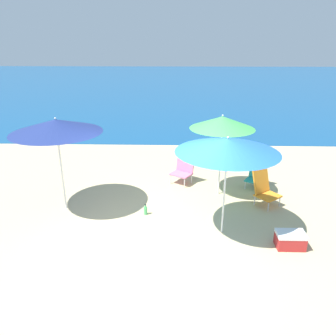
# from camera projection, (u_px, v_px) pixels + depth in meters

# --- Properties ---
(ground_plane) EXTENTS (60.00, 60.00, 0.00)m
(ground_plane) POSITION_uv_depth(u_px,v_px,m) (156.00, 243.00, 6.11)
(ground_plane) COLOR #C6B284
(sea_water) EXTENTS (60.00, 40.00, 0.01)m
(sea_water) POSITION_uv_depth(u_px,v_px,m) (174.00, 82.00, 30.50)
(sea_water) COLOR navy
(sea_water) RESTS_ON ground
(beach_umbrella_blue) EXTENTS (1.89, 1.89, 1.95)m
(beach_umbrella_blue) POSITION_uv_depth(u_px,v_px,m) (228.00, 145.00, 5.82)
(beach_umbrella_blue) COLOR white
(beach_umbrella_blue) RESTS_ON ground
(beach_umbrella_navy) EXTENTS (1.89, 1.89, 2.07)m
(beach_umbrella_navy) POSITION_uv_depth(u_px,v_px,m) (56.00, 126.00, 6.71)
(beach_umbrella_navy) COLOR white
(beach_umbrella_navy) RESTS_ON ground
(beach_umbrella_green) EXTENTS (1.50, 1.50, 1.97)m
(beach_umbrella_green) POSITION_uv_depth(u_px,v_px,m) (222.00, 123.00, 7.44)
(beach_umbrella_green) COLOR white
(beach_umbrella_green) RESTS_ON ground
(beach_chair_teal) EXTENTS (0.62, 0.64, 0.72)m
(beach_chair_teal) POSITION_uv_depth(u_px,v_px,m) (257.00, 174.00, 8.37)
(beach_chair_teal) COLOR silver
(beach_chair_teal) RESTS_ON ground
(beach_chair_pink) EXTENTS (0.68, 0.66, 0.74)m
(beach_chair_pink) POSITION_uv_depth(u_px,v_px,m) (183.00, 168.00, 8.62)
(beach_chair_pink) COLOR silver
(beach_chair_pink) RESTS_ON ground
(beach_chair_orange) EXTENTS (0.71, 0.72, 0.83)m
(beach_chair_orange) POSITION_uv_depth(u_px,v_px,m) (264.00, 188.00, 7.44)
(beach_chair_orange) COLOR silver
(beach_chair_orange) RESTS_ON ground
(water_bottle) EXTENTS (0.08, 0.08, 0.25)m
(water_bottle) POSITION_uv_depth(u_px,v_px,m) (146.00, 210.00, 7.09)
(water_bottle) COLOR #4CB266
(water_bottle) RESTS_ON ground
(cooler_box) EXTENTS (0.51, 0.34, 0.30)m
(cooler_box) POSITION_uv_depth(u_px,v_px,m) (290.00, 240.00, 5.93)
(cooler_box) COLOR #B72828
(cooler_box) RESTS_ON ground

